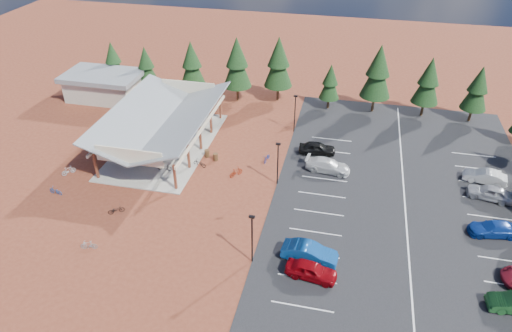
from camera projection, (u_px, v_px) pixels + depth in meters
name	position (u px, v px, depth m)	size (l,w,h in m)	color
ground	(228.00, 188.00, 49.22)	(140.00, 140.00, 0.00)	#5F2719
asphalt_lot	(404.00, 195.00, 48.24)	(27.00, 44.00, 0.04)	black
concrete_pad	(166.00, 145.00, 56.73)	(10.60, 18.60, 0.10)	gray
bike_pavilion	(163.00, 118.00, 54.65)	(11.65, 19.40, 4.97)	#5C261A
outbuilding	(104.00, 85.00, 67.17)	(11.00, 7.00, 3.90)	#ADA593
lamp_post_0	(252.00, 236.00, 38.52)	(0.50, 0.25, 5.14)	black
lamp_post_1	(278.00, 161.00, 48.28)	(0.50, 0.25, 5.14)	black
lamp_post_2	(295.00, 111.00, 58.05)	(0.50, 0.25, 5.14)	black
trash_bin_0	(216.00, 157.00, 53.66)	(0.60, 0.60, 0.90)	#49301A
trash_bin_1	(207.00, 153.00, 54.32)	(0.60, 0.60, 0.90)	#49301A
pine_0	(113.00, 60.00, 69.32)	(3.09, 3.09, 7.19)	#382314
pine_1	(146.00, 65.00, 67.55)	(3.09, 3.09, 7.19)	#382314
pine_2	(192.00, 64.00, 65.72)	(3.67, 3.67, 8.54)	#382314
pine_3	(237.00, 63.00, 64.42)	(4.08, 4.08, 9.51)	#382314
pine_4	(279.00, 62.00, 64.49)	(4.09, 4.09, 9.54)	#382314
pine_5	(330.00, 82.00, 63.24)	(2.83, 2.83, 6.59)	#382314
pine_6	(378.00, 72.00, 61.38)	(4.15, 4.15, 9.67)	#382314
pine_7	(429.00, 81.00, 60.69)	(3.62, 3.62, 8.42)	#382314
pine_8	(478.00, 88.00, 59.51)	(3.37, 3.37, 7.85)	#382314
bike_0	(139.00, 160.00, 52.96)	(0.60, 1.71, 0.90)	black
bike_1	(146.00, 157.00, 53.39)	(0.45, 1.61, 0.96)	#94979C
bike_2	(165.00, 127.00, 59.52)	(0.67, 1.92, 1.01)	navy
bike_3	(173.00, 114.00, 62.60)	(0.44, 1.55, 0.93)	maroon
bike_4	(164.00, 167.00, 51.69)	(0.58, 1.67, 0.88)	black
bike_5	(170.00, 156.00, 53.46)	(0.52, 1.84, 1.11)	gray
bike_6	(196.00, 135.00, 57.90)	(0.54, 1.54, 0.81)	navy
bike_7	(183.00, 126.00, 59.67)	(0.51, 1.81, 1.09)	maroon
bike_9	(68.00, 171.00, 51.20)	(0.45, 1.61, 0.96)	#9C9FA5
bike_10	(56.00, 191.00, 48.10)	(0.55, 1.58, 0.83)	#21509F
bike_12	(116.00, 210.00, 45.47)	(0.56, 1.62, 0.85)	black
bike_13	(89.00, 245.00, 41.20)	(0.43, 1.54, 0.92)	gray
bike_14	(267.00, 158.00, 53.46)	(0.59, 1.70, 0.89)	navy
bike_15	(236.00, 172.00, 50.88)	(0.50, 1.76, 1.06)	#95240A
bike_16	(200.00, 163.00, 52.53)	(0.57, 1.64, 0.86)	black
car_0	(311.00, 270.00, 38.19)	(1.75, 4.35, 1.48)	maroon
car_1	(310.00, 253.00, 39.83)	(1.72, 4.93, 1.62)	navy
car_3	(328.00, 165.00, 51.54)	(2.05, 5.05, 1.47)	silver
car_4	(317.00, 148.00, 54.69)	(1.75, 4.34, 1.48)	black
car_7	(494.00, 229.00, 42.65)	(1.90, 4.69, 1.36)	navy
car_8	(490.00, 192.00, 47.23)	(1.83, 4.55, 1.55)	gray
car_9	(485.00, 176.00, 49.72)	(1.55, 4.43, 1.46)	silver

